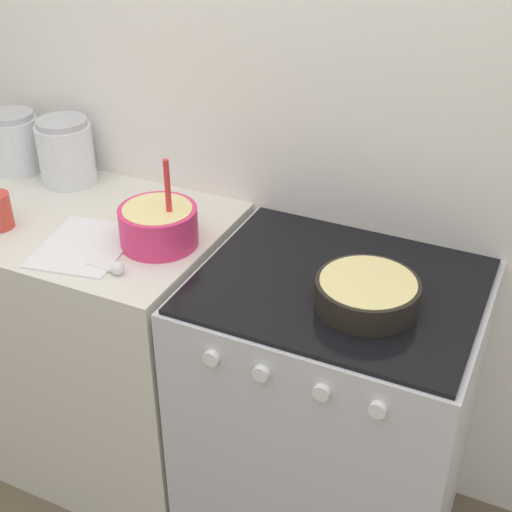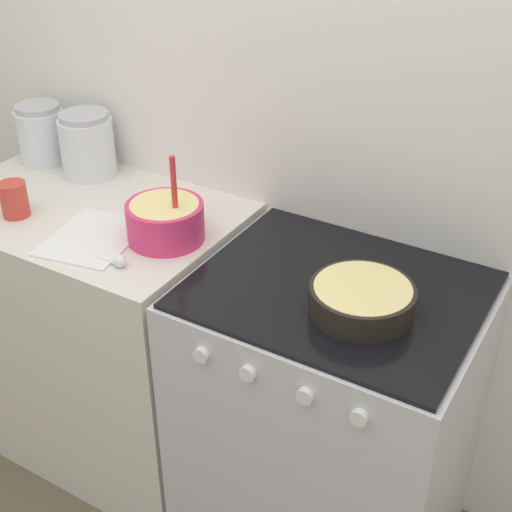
% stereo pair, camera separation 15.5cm
% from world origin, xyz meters
% --- Properties ---
extents(wall_back, '(4.89, 0.05, 2.40)m').
position_xyz_m(wall_back, '(0.00, 0.64, 1.20)').
color(wall_back, white).
rests_on(wall_back, ground_plane).
extents(countertop_cabinet, '(0.94, 0.62, 0.94)m').
position_xyz_m(countertop_cabinet, '(-0.47, 0.31, 0.47)').
color(countertop_cabinet, silver).
rests_on(countertop_cabinet, ground_plane).
extents(stove, '(0.75, 0.63, 0.94)m').
position_xyz_m(stove, '(0.39, 0.31, 0.47)').
color(stove, silver).
rests_on(stove, ground_plane).
extents(mixing_bowl, '(0.22, 0.22, 0.26)m').
position_xyz_m(mixing_bowl, '(-0.13, 0.29, 1.00)').
color(mixing_bowl, '#E0336B').
rests_on(mixing_bowl, countertop_cabinet).
extents(baking_pan, '(0.26, 0.26, 0.07)m').
position_xyz_m(baking_pan, '(0.48, 0.25, 0.98)').
color(baking_pan, black).
rests_on(baking_pan, stove).
extents(storage_jar_left, '(0.16, 0.16, 0.20)m').
position_xyz_m(storage_jar_left, '(-0.82, 0.51, 1.02)').
color(storage_jar_left, silver).
rests_on(storage_jar_left, countertop_cabinet).
extents(storage_jar_middle, '(0.18, 0.18, 0.21)m').
position_xyz_m(storage_jar_middle, '(-0.62, 0.51, 1.03)').
color(storage_jar_middle, silver).
rests_on(storage_jar_middle, countertop_cabinet).
extents(recipe_page, '(0.28, 0.33, 0.01)m').
position_xyz_m(recipe_page, '(-0.31, 0.18, 0.94)').
color(recipe_page, white).
rests_on(recipe_page, countertop_cabinet).
extents(measuring_spoon, '(0.12, 0.04, 0.04)m').
position_xyz_m(measuring_spoon, '(-0.16, 0.11, 0.95)').
color(measuring_spoon, white).
rests_on(measuring_spoon, countertop_cabinet).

